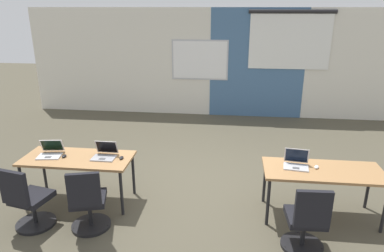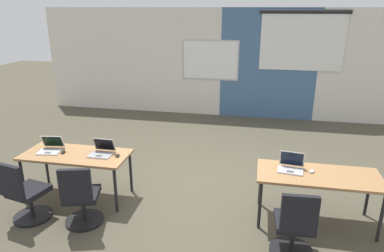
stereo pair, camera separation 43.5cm
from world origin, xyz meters
name	(u,v)px [view 2 (the right image)]	position (x,y,z in m)	size (l,w,h in m)	color
ground_plane	(197,188)	(0.00, 0.00, 0.00)	(24.00, 24.00, 0.00)	#4C4738
back_wall_assembly	(227,63)	(0.03, 4.20, 1.41)	(10.00, 0.27, 2.80)	silver
desk_near_left	(76,157)	(-1.75, -0.60, 0.66)	(1.60, 0.70, 0.72)	#A37547
desk_near_right	(318,178)	(1.75, -0.60, 0.66)	(1.60, 0.70, 0.72)	#A37547
laptop_near_right_inner	(291,166)	(1.39, -0.53, 0.77)	(0.36, 0.32, 0.23)	#B7B7BC
mouse_near_right_inner	(312,171)	(1.67, -0.56, 0.74)	(0.09, 0.11, 0.03)	silver
chair_near_right_inner	(294,229)	(1.41, -1.39, 0.38)	(0.52, 0.55, 0.92)	black
laptop_near_left_end	(50,148)	(-2.17, -0.58, 0.77)	(0.38, 0.37, 0.22)	silver
mouse_near_left_end	(63,152)	(-1.94, -0.62, 0.74)	(0.06, 0.10, 0.03)	black
chair_near_left_end	(25,196)	(-2.13, -1.35, 0.38)	(0.52, 0.58, 0.92)	black
laptop_near_left_inner	(102,151)	(-1.35, -0.55, 0.77)	(0.33, 0.31, 0.23)	#9E9EA3
mouse_near_left_inner	(118,155)	(-1.09, -0.58, 0.74)	(0.06, 0.10, 0.03)	black
chair_near_left_inner	(81,200)	(-1.33, -1.30, 0.38)	(0.54, 0.59, 0.92)	black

